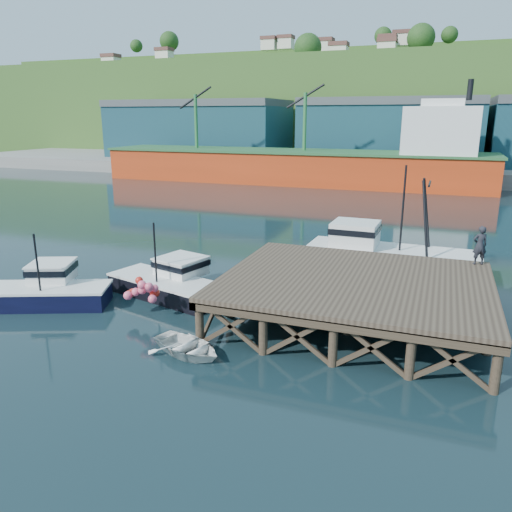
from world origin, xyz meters
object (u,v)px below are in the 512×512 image
at_px(boat_navy, 48,289).
at_px(boat_black, 170,281).
at_px(dinghy, 188,347).
at_px(dockworker, 480,245).
at_px(trawler, 387,255).

relative_size(boat_navy, boat_black, 0.93).
relative_size(boat_navy, dinghy, 2.02).
bearing_deg(dockworker, trawler, -53.97).
relative_size(trawler, dockworker, 5.12).
distance_m(trawler, dinghy, 14.75).
bearing_deg(dinghy, dockworker, -28.03).
bearing_deg(trawler, dockworker, -31.06).
xyz_separation_m(boat_black, dockworker, (15.29, 4.29, 2.35)).
bearing_deg(boat_navy, trawler, 11.82).
bearing_deg(dinghy, boat_black, 54.70).
bearing_deg(trawler, boat_navy, -144.03).
relative_size(boat_black, dockworker, 3.61).
xyz_separation_m(dinghy, dockworker, (11.10, 10.20, 2.77)).
xyz_separation_m(boat_black, dinghy, (4.19, -5.91, -0.42)).
distance_m(boat_navy, trawler, 19.07).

